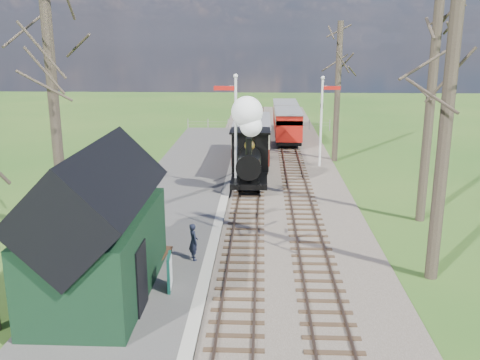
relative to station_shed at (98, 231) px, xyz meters
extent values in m
ellipsoid|color=#385B23|center=(-20.70, 56.00, -17.03)|extent=(57.60, 36.00, 16.20)
ellipsoid|color=#385B23|center=(14.30, 61.00, -20.31)|extent=(70.40, 44.00, 19.80)
ellipsoid|color=#385B23|center=(-3.70, 66.00, -18.67)|extent=(64.00, 40.00, 18.00)
cube|color=brown|center=(5.60, 18.00, -2.22)|extent=(8.00, 60.00, 0.10)
cube|color=brown|center=(3.80, 18.00, -2.13)|extent=(0.07, 60.00, 0.12)
cube|color=brown|center=(4.80, 18.00, -2.13)|extent=(0.07, 60.00, 0.12)
cube|color=#38281C|center=(4.30, 18.00, -2.17)|extent=(1.60, 60.00, 0.09)
cube|color=brown|center=(6.40, 18.00, -2.13)|extent=(0.07, 60.00, 0.12)
cube|color=brown|center=(7.40, 18.00, -2.13)|extent=(0.07, 60.00, 0.12)
cube|color=#38281C|center=(6.90, 18.00, -2.17)|extent=(1.60, 60.00, 0.09)
cube|color=#474442|center=(0.80, 10.00, -2.17)|extent=(5.00, 44.00, 0.20)
cube|color=#B2AD9E|center=(3.10, 10.00, -2.16)|extent=(0.40, 44.00, 0.21)
cube|color=black|center=(0.00, 0.00, -0.77)|extent=(3.00, 6.00, 2.60)
cube|color=black|center=(0.00, 0.00, 1.08)|extent=(3.25, 6.30, 3.25)
cube|color=black|center=(1.52, -1.00, -1.07)|extent=(0.06, 1.20, 2.00)
cylinder|color=silver|center=(3.60, 12.00, 0.73)|extent=(0.14, 0.14, 6.00)
sphere|color=silver|center=(3.60, 12.00, 3.83)|extent=(0.24, 0.24, 0.24)
cube|color=#B7140F|center=(3.05, 12.00, 3.23)|extent=(1.10, 0.08, 0.22)
cube|color=black|center=(3.60, 12.00, 2.13)|extent=(0.18, 0.06, 0.30)
cylinder|color=silver|center=(8.60, 18.00, 0.48)|extent=(0.14, 0.14, 5.50)
sphere|color=silver|center=(8.60, 18.00, 3.33)|extent=(0.24, 0.24, 0.24)
cube|color=#B7140F|center=(9.15, 18.00, 2.73)|extent=(1.10, 0.08, 0.22)
cube|color=black|center=(8.60, 18.00, 1.63)|extent=(0.18, 0.06, 0.30)
cylinder|color=#382D23|center=(-3.00, 5.00, 3.23)|extent=(0.41, 0.41, 11.00)
cylinder|color=#382D23|center=(10.80, 2.00, 3.73)|extent=(0.42, 0.42, 12.00)
cylinder|color=#382D23|center=(12.10, 8.00, 2.73)|extent=(0.40, 0.40, 10.00)
cylinder|color=#382D23|center=(9.80, 20.00, 2.23)|extent=(0.39, 0.39, 9.00)
cube|color=slate|center=(4.60, 32.00, -1.52)|extent=(12.60, 0.02, 0.01)
cube|color=slate|center=(4.60, 32.00, -1.82)|extent=(12.60, 0.02, 0.02)
cylinder|color=slate|center=(4.60, 32.00, -1.77)|extent=(0.08, 0.08, 1.00)
cube|color=black|center=(4.30, 12.83, -1.57)|extent=(1.89, 4.44, 0.28)
cylinder|color=black|center=(4.30, 12.17, -0.57)|extent=(1.22, 2.89, 1.22)
cube|color=black|center=(4.30, 14.17, -0.46)|extent=(2.00, 1.78, 2.22)
cylinder|color=black|center=(4.30, 11.06, 0.43)|extent=(0.31, 0.31, 0.89)
sphere|color=#B88436|center=(4.30, 12.50, 0.21)|extent=(0.58, 0.58, 0.58)
sphere|color=white|center=(4.40, 11.06, 1.49)|extent=(1.11, 1.11, 1.11)
sphere|color=white|center=(4.20, 11.17, 2.15)|extent=(1.56, 1.56, 1.56)
cylinder|color=black|center=(3.80, 11.50, -1.71)|extent=(0.11, 0.71, 0.71)
cylinder|color=black|center=(4.80, 11.50, -1.71)|extent=(0.11, 0.71, 0.71)
cube|color=black|center=(4.30, 18.83, -1.68)|extent=(2.11, 7.78, 0.33)
cube|color=maroon|center=(4.30, 18.83, -1.01)|extent=(2.22, 7.78, 1.00)
cube|color=beige|center=(4.30, 18.83, -0.01)|extent=(2.22, 7.78, 1.00)
cube|color=slate|center=(4.30, 18.83, 0.54)|extent=(2.33, 8.00, 0.13)
cube|color=black|center=(6.90, 25.41, -1.73)|extent=(1.84, 4.84, 0.29)
cube|color=#A1140D|center=(6.90, 25.41, -1.15)|extent=(1.93, 4.84, 0.87)
cube|color=beige|center=(6.90, 25.41, -0.28)|extent=(1.93, 4.84, 0.87)
cube|color=slate|center=(6.90, 25.41, 0.21)|extent=(2.03, 5.03, 0.12)
cube|color=black|center=(6.90, 30.91, -1.73)|extent=(1.84, 4.84, 0.29)
cube|color=#A1140D|center=(6.90, 30.91, -1.15)|extent=(1.93, 4.84, 0.87)
cube|color=beige|center=(6.90, 30.91, -0.28)|extent=(1.93, 4.84, 0.87)
cube|color=slate|center=(6.90, 30.91, 0.21)|extent=(2.03, 5.03, 0.12)
cube|color=#0E4336|center=(2.08, 0.34, -1.48)|extent=(0.15, 0.80, 1.17)
cube|color=silver|center=(2.13, 0.35, -1.48)|extent=(0.08, 0.69, 0.96)
cube|color=#422717|center=(1.41, 2.73, -1.85)|extent=(0.56, 1.34, 0.06)
cube|color=#422717|center=(1.24, 2.76, -1.60)|extent=(0.24, 1.30, 0.56)
cube|color=#422717|center=(1.55, 2.18, -1.97)|extent=(0.06, 0.06, 0.19)
cube|color=#422717|center=(1.27, 3.29, -1.97)|extent=(0.06, 0.06, 0.19)
imported|color=black|center=(2.54, 2.74, -1.39)|extent=(0.50, 0.59, 1.36)
camera|label=1|loc=(4.98, -15.11, 5.68)|focal=40.00mm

